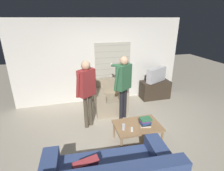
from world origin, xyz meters
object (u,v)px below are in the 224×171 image
(person_left_standing, at_px, (87,87))
(book_stack, at_px, (145,122))
(tv, at_px, (156,75))
(spare_remote, at_px, (132,129))
(coffee_table, at_px, (137,126))
(person_right_standing, at_px, (123,81))
(armchair_beige, at_px, (110,99))
(soda_can, at_px, (124,127))

(person_left_standing, height_order, book_stack, person_left_standing)
(tv, height_order, spare_remote, tv)
(coffee_table, relative_size, tv, 1.23)
(person_left_standing, bearing_deg, person_right_standing, -27.32)
(armchair_beige, height_order, soda_can, armchair_beige)
(soda_can, distance_m, spare_remote, 0.17)
(person_right_standing, distance_m, spare_remote, 1.34)
(armchair_beige, distance_m, coffee_table, 1.56)
(tv, xyz_separation_m, spare_remote, (-1.63, -2.12, -0.36))
(book_stack, xyz_separation_m, soda_can, (-0.47, -0.01, -0.04))
(armchair_beige, bearing_deg, person_left_standing, 45.82)
(coffee_table, height_order, tv, tv)
(coffee_table, distance_m, soda_can, 0.36)
(book_stack, distance_m, soda_can, 0.47)
(person_right_standing, bearing_deg, spare_remote, -133.79)
(tv, xyz_separation_m, soda_can, (-1.79, -2.06, -0.31))
(armchair_beige, bearing_deg, person_right_standing, 116.78)
(coffee_table, bearing_deg, book_stack, -28.65)
(armchair_beige, height_order, book_stack, armchair_beige)
(person_left_standing, height_order, spare_remote, person_left_standing)
(tv, distance_m, person_right_standing, 1.74)
(coffee_table, relative_size, person_left_standing, 0.57)
(person_left_standing, relative_size, book_stack, 7.04)
(person_right_standing, bearing_deg, person_left_standing, 153.86)
(person_right_standing, relative_size, soda_can, 13.38)
(tv, bearing_deg, person_left_standing, -1.40)
(person_right_standing, xyz_separation_m, book_stack, (0.13, -1.11, -0.53))
(armchair_beige, relative_size, spare_remote, 6.67)
(coffee_table, bearing_deg, spare_remote, -143.15)
(tv, distance_m, person_left_standing, 2.62)
(armchair_beige, xyz_separation_m, tv, (1.66, 0.43, 0.47))
(person_left_standing, bearing_deg, soda_can, -94.79)
(book_stack, relative_size, spare_remote, 1.74)
(armchair_beige, xyz_separation_m, soda_can, (-0.13, -1.63, 0.16))
(coffee_table, distance_m, person_right_standing, 1.24)
(person_right_standing, xyz_separation_m, spare_remote, (-0.19, -1.17, -0.62))
(spare_remote, bearing_deg, soda_can, -179.20)
(tv, bearing_deg, spare_remote, 26.51)
(person_right_standing, relative_size, book_stack, 7.11)
(coffee_table, xyz_separation_m, tv, (1.45, 1.98, 0.41))
(tv, relative_size, soda_can, 6.16)
(person_left_standing, height_order, soda_can, person_left_standing)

